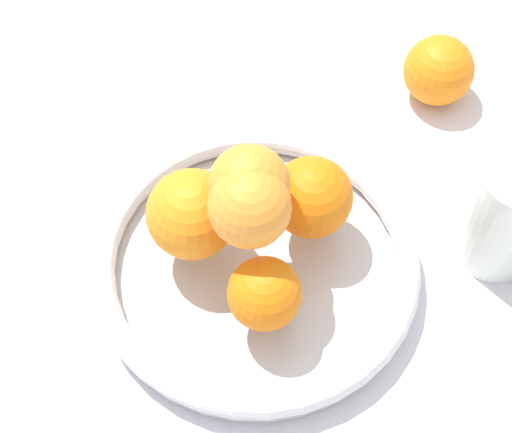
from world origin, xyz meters
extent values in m
plane|color=silver|center=(0.00, 0.00, 0.00)|extent=(4.00, 4.00, 0.00)
cylinder|color=silver|center=(0.00, 0.00, 0.01)|extent=(0.29, 0.29, 0.01)
torus|color=silver|center=(0.00, 0.00, 0.02)|extent=(0.30, 0.30, 0.02)
sphere|color=orange|center=(-0.01, 0.06, 0.07)|extent=(0.07, 0.07, 0.07)
sphere|color=orange|center=(-0.04, -0.04, 0.08)|extent=(0.08, 0.08, 0.08)
sphere|color=orange|center=(0.05, -0.02, 0.07)|extent=(0.06, 0.06, 0.06)
sphere|color=orange|center=(0.01, -0.01, 0.13)|extent=(0.07, 0.07, 0.07)
sphere|color=orange|center=(-0.01, 0.00, 0.13)|extent=(0.07, 0.07, 0.07)
sphere|color=orange|center=(-0.11, 0.27, 0.04)|extent=(0.07, 0.07, 0.07)
cylinder|color=silver|center=(0.08, 0.22, 0.06)|extent=(0.08, 0.08, 0.12)
camera|label=1|loc=(0.35, -0.18, 0.70)|focal=60.00mm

